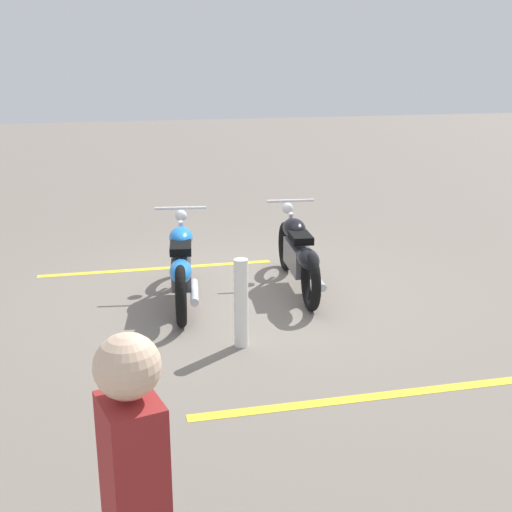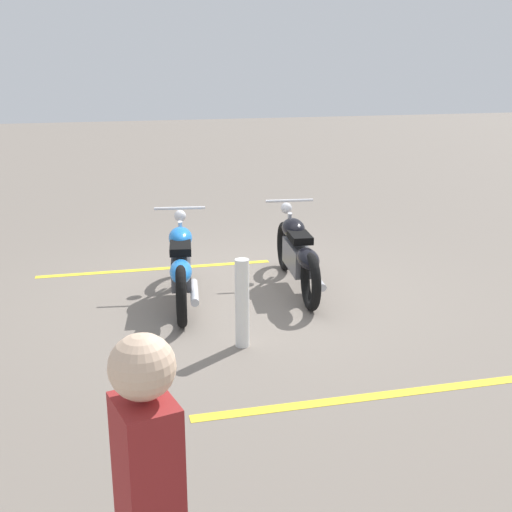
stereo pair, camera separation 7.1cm
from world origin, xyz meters
TOP-DOWN VIEW (x-y plane):
  - ground_plane at (0.00, 0.00)m, footprint 60.00×60.00m
  - motorcycle_bright_foreground at (0.13, -0.74)m, footprint 2.21×0.71m
  - motorcycle_dark_foreground at (0.10, 0.73)m, footprint 2.22×0.66m
  - bollard_post at (1.53, -0.43)m, footprint 0.14×0.14m
  - parking_stripe_near at (-1.29, -0.81)m, footprint 0.37×3.20m
  - parking_stripe_mid at (2.87, 0.37)m, footprint 0.37×3.20m

SIDE VIEW (x-z plane):
  - ground_plane at x=0.00m, z-range 0.00..0.00m
  - parking_stripe_near at x=-1.29m, z-range 0.00..0.01m
  - parking_stripe_mid at x=2.87m, z-range 0.00..0.01m
  - bollard_post at x=1.53m, z-range 0.00..0.89m
  - motorcycle_bright_foreground at x=0.13m, z-range -0.06..0.98m
  - motorcycle_dark_foreground at x=0.10m, z-range -0.06..0.98m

